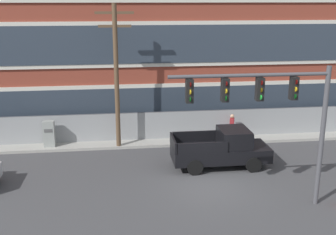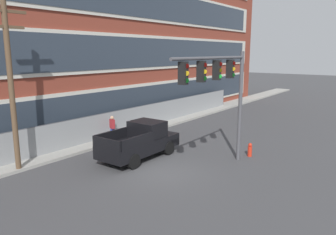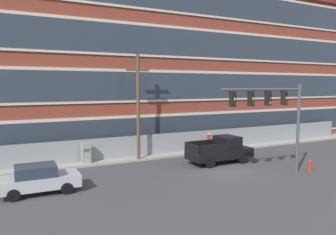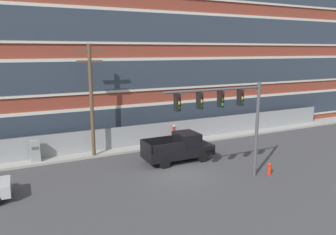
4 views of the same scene
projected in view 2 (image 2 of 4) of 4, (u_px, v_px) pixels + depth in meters
ground_plane at (160, 172)px, 16.18m from camera, size 160.00×160.00×0.00m
sidewalk_building_side at (75, 148)px, 20.00m from camera, size 80.00×2.09×0.16m
brick_mill_building at (88, 28)px, 26.12m from camera, size 46.21×8.89×15.35m
chain_link_fence at (107, 126)px, 22.15m from camera, size 34.08×0.06×1.85m
traffic_signal_mast at (222, 83)px, 15.46m from camera, size 6.42×0.43×5.88m
pickup_truck_black at (141, 141)px, 18.26m from camera, size 5.02×2.11×2.00m
utility_pole_near_corner at (11, 81)px, 15.43m from camera, size 2.09×0.26×8.17m
pedestrian_near_cabinet at (112, 126)px, 21.78m from camera, size 0.37×0.46×1.69m
fire_hydrant at (250, 150)px, 18.59m from camera, size 0.24×0.24×0.78m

